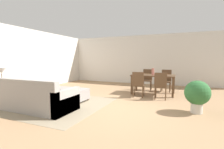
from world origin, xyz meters
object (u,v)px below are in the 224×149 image
Objects in this scene: dining_table at (153,77)px; dining_chair_near_left at (138,83)px; dining_chair_near_right at (161,84)px; potted_plant at (197,94)px; dining_chair_far_left at (147,78)px; table_lamp at (1,72)px; dining_chair_far_right at (166,79)px; vase_centerpiece at (153,72)px; side_table at (3,89)px; ottoman_table at (70,94)px; couch at (34,99)px.

dining_chair_near_left is at bearing -115.70° from dining_table.
potted_plant is at bearing -47.15° from dining_chair_near_right.
dining_chair_far_left is (-0.75, 1.64, 0.00)m from dining_chair_near_right.
table_lamp reaches higher than dining_table.
dining_chair_far_right is at bearing 88.08° from dining_chair_near_right.
dining_chair_near_left is at bearing -117.66° from dining_chair_far_right.
dining_chair_near_right is at bearing -63.95° from vase_centerpiece.
side_table is 0.63× the size of dining_chair_near_right.
side_table is at bearing -141.75° from vase_centerpiece.
ottoman_table is 1.27× the size of dining_chair_far_left.
dining_chair_near_right reaches higher than dining_table.
couch is 2.40× the size of dining_chair_near_right.
dining_chair_near_left is at bearing -90.64° from dining_chair_far_left.
table_lamp is at bearing -138.32° from dining_chair_far_right.
dining_chair_near_left is 3.60× the size of vase_centerpiece.
couch is 2.40× the size of dining_chair_near_left.
table_lamp is 0.57× the size of dining_chair_far_left.
table_lamp is at bearing 177.05° from couch.
table_lamp reaches higher than side_table.
side_table is at bearing -166.45° from potted_plant.
vase_centerpiece is (0.39, 0.77, 0.37)m from dining_chair_near_left.
dining_table is 1.77× the size of dining_chair_near_right.
couch is at bearing -129.03° from vase_centerpiece.
side_table is 5.46m from dining_chair_far_left.
potted_plant is at bearing -31.84° from dining_chair_near_left.
side_table is at bearing -132.28° from dining_chair_far_left.
dining_chair_far_left is at bearing 47.72° from table_lamp.
potted_plant reaches higher than dining_table.
side_table is 0.53m from table_lamp.
dining_chair_near_left is at bearing 33.46° from table_lamp.
table_lamp reaches higher than dining_chair_far_left.
dining_chair_far_right is at bearing 61.37° from vase_centerpiece.
couch is 1.21m from ottoman_table.
vase_centerpiece reaches higher than ottoman_table.
dining_table is 0.23m from vase_centerpiece.
couch is 3.37m from dining_chair_near_left.
dining_chair_far_right reaches higher than couch.
dining_table is at bearing -119.69° from dining_chair_far_right.
couch is 1.35× the size of dining_table.
potted_plant reaches higher than ottoman_table.
dining_chair_near_right is at bearing 28.46° from table_lamp.
potted_plant reaches higher than side_table.
side_table is 5.59m from potted_plant.
ottoman_table is 3.21m from dining_table.
couch is at bearing -128.71° from dining_table.
dining_chair_far_left is (-0.37, 0.81, -0.14)m from dining_table.
table_lamp is (0.00, 0.00, 0.53)m from side_table.
dining_table is 1.77× the size of dining_chair_far_right.
dining_chair_near_left is 1.78m from dining_chair_far_right.
potted_plant is at bearing -54.07° from dining_table.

